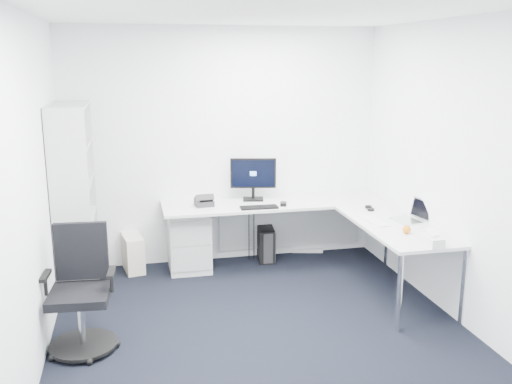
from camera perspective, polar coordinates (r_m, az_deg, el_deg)
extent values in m
plane|color=black|center=(5.04, 0.97, -14.55)|extent=(4.20, 4.20, 0.00)
plane|color=white|center=(4.47, 1.12, 17.74)|extent=(4.20, 4.20, 0.00)
cube|color=white|center=(6.59, -3.28, 4.53)|extent=(3.60, 0.02, 2.70)
cube|color=white|center=(2.66, 11.89, -9.21)|extent=(3.60, 0.02, 2.70)
cube|color=white|center=(4.51, -21.80, -0.55)|extent=(0.02, 4.20, 2.70)
cube|color=white|center=(5.28, 20.39, 1.50)|extent=(0.02, 4.20, 2.70)
cube|color=silver|center=(6.52, -6.73, -4.67)|extent=(0.46, 0.57, 0.70)
cube|color=black|center=(6.81, 0.96, -5.14)|extent=(0.23, 0.42, 0.40)
cube|color=beige|center=(6.61, -12.21, -5.98)|extent=(0.26, 0.46, 0.41)
cube|color=silver|center=(7.13, 5.13, -5.84)|extent=(0.39, 0.15, 0.04)
cube|color=black|center=(6.20, 0.31, -1.54)|extent=(0.41, 0.15, 0.02)
cube|color=black|center=(6.31, 2.75, -1.20)|extent=(0.10, 0.13, 0.04)
cube|color=silver|center=(5.82, 11.72, -2.84)|extent=(0.18, 0.43, 0.01)
sphere|color=orange|center=(5.49, 14.83, -3.66)|extent=(0.08, 0.08, 0.08)
cube|color=silver|center=(5.22, 17.19, -4.66)|extent=(0.13, 0.24, 0.08)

